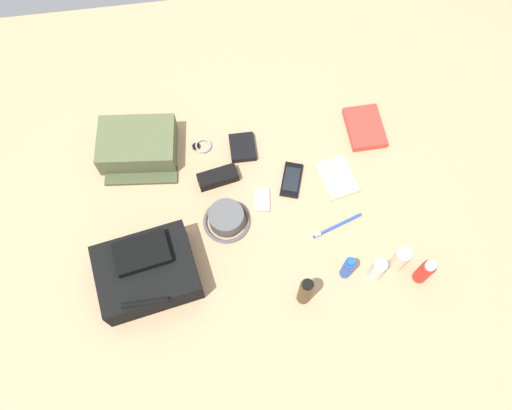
{
  "coord_description": "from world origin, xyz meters",
  "views": [
    {
      "loc": [
        0.1,
        0.7,
        1.62
      ],
      "look_at": [
        0.0,
        0.0,
        0.04
      ],
      "focal_mm": 35.87,
      "sensor_mm": 36.0,
      "label": 1
    }
  ],
  "objects_px": {
    "deodorant_spray": "(348,268)",
    "cell_phone": "(291,180)",
    "lotion_bottle": "(400,259)",
    "wallet": "(242,147)",
    "paperback_novel": "(365,128)",
    "wristwatch": "(202,146)",
    "notepad": "(337,178)",
    "media_player": "(262,200)",
    "sunscreen_spray": "(424,272)",
    "toothbrush": "(335,227)",
    "bucket_hat": "(226,219)",
    "cologne_bottle": "(305,291)",
    "backpack": "(147,272)",
    "sunglasses_case": "(218,177)",
    "toothpaste_tube": "(377,270)",
    "toiletry_pouch": "(138,146)"
  },
  "relations": [
    {
      "from": "deodorant_spray",
      "to": "notepad",
      "type": "height_order",
      "value": "deodorant_spray"
    },
    {
      "from": "sunscreen_spray",
      "to": "wristwatch",
      "type": "relative_size",
      "value": 1.83
    },
    {
      "from": "sunscreen_spray",
      "to": "media_player",
      "type": "distance_m",
      "value": 0.58
    },
    {
      "from": "sunscreen_spray",
      "to": "lotion_bottle",
      "type": "relative_size",
      "value": 1.0
    },
    {
      "from": "paperback_novel",
      "to": "cologne_bottle",
      "type": "bearing_deg",
      "value": 60.34
    },
    {
      "from": "lotion_bottle",
      "to": "wallet",
      "type": "distance_m",
      "value": 0.67
    },
    {
      "from": "bucket_hat",
      "to": "sunscreen_spray",
      "type": "height_order",
      "value": "sunscreen_spray"
    },
    {
      "from": "bucket_hat",
      "to": "sunscreen_spray",
      "type": "relative_size",
      "value": 1.24
    },
    {
      "from": "deodorant_spray",
      "to": "cell_phone",
      "type": "xyz_separation_m",
      "value": [
        0.12,
        -0.36,
        -0.06
      ]
    },
    {
      "from": "toothpaste_tube",
      "to": "deodorant_spray",
      "type": "xyz_separation_m",
      "value": [
        0.09,
        -0.02,
        -0.0
      ]
    },
    {
      "from": "sunscreen_spray",
      "to": "notepad",
      "type": "relative_size",
      "value": 0.87
    },
    {
      "from": "backpack",
      "to": "media_player",
      "type": "bearing_deg",
      "value": -151.13
    },
    {
      "from": "deodorant_spray",
      "to": "notepad",
      "type": "xyz_separation_m",
      "value": [
        -0.05,
        -0.34,
        -0.06
      ]
    },
    {
      "from": "toothbrush",
      "to": "wallet",
      "type": "xyz_separation_m",
      "value": [
        0.27,
        -0.35,
        0.01
      ]
    },
    {
      "from": "bucket_hat",
      "to": "toiletry_pouch",
      "type": "bearing_deg",
      "value": -48.54
    },
    {
      "from": "media_player",
      "to": "toiletry_pouch",
      "type": "bearing_deg",
      "value": -31.79
    },
    {
      "from": "backpack",
      "to": "toiletry_pouch",
      "type": "height_order",
      "value": "backpack"
    },
    {
      "from": "sunscreen_spray",
      "to": "wallet",
      "type": "distance_m",
      "value": 0.76
    },
    {
      "from": "lotion_bottle",
      "to": "sunglasses_case",
      "type": "bearing_deg",
      "value": -35.93
    },
    {
      "from": "wristwatch",
      "to": "paperback_novel",
      "type": "bearing_deg",
      "value": 178.86
    },
    {
      "from": "deodorant_spray",
      "to": "wristwatch",
      "type": "relative_size",
      "value": 1.87
    },
    {
      "from": "backpack",
      "to": "bucket_hat",
      "type": "distance_m",
      "value": 0.31
    },
    {
      "from": "notepad",
      "to": "paperback_novel",
      "type": "bearing_deg",
      "value": -138.99
    },
    {
      "from": "cologne_bottle",
      "to": "cell_phone",
      "type": "relative_size",
      "value": 1.12
    },
    {
      "from": "sunscreen_spray",
      "to": "toothbrush",
      "type": "xyz_separation_m",
      "value": [
        0.24,
        -0.21,
        -0.06
      ]
    },
    {
      "from": "bucket_hat",
      "to": "deodorant_spray",
      "type": "distance_m",
      "value": 0.43
    },
    {
      "from": "backpack",
      "to": "bucket_hat",
      "type": "xyz_separation_m",
      "value": [
        -0.27,
        -0.16,
        -0.03
      ]
    },
    {
      "from": "paperback_novel",
      "to": "wristwatch",
      "type": "height_order",
      "value": "paperback_novel"
    },
    {
      "from": "sunglasses_case",
      "to": "toiletry_pouch",
      "type": "bearing_deg",
      "value": -40.66
    },
    {
      "from": "wristwatch",
      "to": "toothbrush",
      "type": "xyz_separation_m",
      "value": [
        -0.41,
        0.38,
        0.0
      ]
    },
    {
      "from": "sunscreen_spray",
      "to": "wallet",
      "type": "bearing_deg",
      "value": -47.74
    },
    {
      "from": "media_player",
      "to": "deodorant_spray",
      "type": "bearing_deg",
      "value": 127.65
    },
    {
      "from": "lotion_bottle",
      "to": "toothbrush",
      "type": "xyz_separation_m",
      "value": [
        0.17,
        -0.16,
        -0.06
      ]
    },
    {
      "from": "cologne_bottle",
      "to": "toothbrush",
      "type": "height_order",
      "value": "cologne_bottle"
    },
    {
      "from": "bucket_hat",
      "to": "paperback_novel",
      "type": "height_order",
      "value": "bucket_hat"
    },
    {
      "from": "toothbrush",
      "to": "notepad",
      "type": "relative_size",
      "value": 1.2
    },
    {
      "from": "wristwatch",
      "to": "wallet",
      "type": "distance_m",
      "value": 0.15
    },
    {
      "from": "bucket_hat",
      "to": "media_player",
      "type": "relative_size",
      "value": 1.78
    },
    {
      "from": "sunglasses_case",
      "to": "backpack",
      "type": "bearing_deg",
      "value": 40.4
    },
    {
      "from": "toothbrush",
      "to": "paperback_novel",
      "type": "bearing_deg",
      "value": -117.0
    },
    {
      "from": "media_player",
      "to": "sunglasses_case",
      "type": "height_order",
      "value": "sunglasses_case"
    },
    {
      "from": "deodorant_spray",
      "to": "sunglasses_case",
      "type": "bearing_deg",
      "value": -47.0
    },
    {
      "from": "media_player",
      "to": "sunscreen_spray",
      "type": "bearing_deg",
      "value": 143.65
    },
    {
      "from": "sunscreen_spray",
      "to": "wallet",
      "type": "xyz_separation_m",
      "value": [
        0.51,
        -0.56,
        -0.05
      ]
    },
    {
      "from": "wristwatch",
      "to": "notepad",
      "type": "distance_m",
      "value": 0.5
    },
    {
      "from": "media_player",
      "to": "backpack",
      "type": "bearing_deg",
      "value": 28.87
    },
    {
      "from": "toothbrush",
      "to": "notepad",
      "type": "height_order",
      "value": "toothbrush"
    },
    {
      "from": "toiletry_pouch",
      "to": "toothpaste_tube",
      "type": "xyz_separation_m",
      "value": [
        -0.73,
        0.57,
        0.02
      ]
    },
    {
      "from": "paperback_novel",
      "to": "media_player",
      "type": "height_order",
      "value": "paperback_novel"
    },
    {
      "from": "cologne_bottle",
      "to": "paperback_novel",
      "type": "height_order",
      "value": "cologne_bottle"
    }
  ]
}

